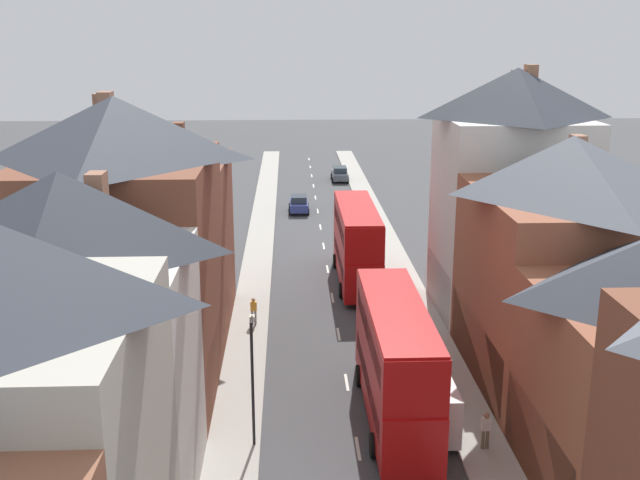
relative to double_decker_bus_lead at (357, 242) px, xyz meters
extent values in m
cube|color=#A8A399|center=(-6.89, 5.00, -2.75)|extent=(2.20, 104.00, 0.14)
cube|color=#A8A399|center=(3.31, 5.00, -2.75)|extent=(2.20, 104.00, 0.14)
cube|color=silver|center=(-1.79, -21.00, -2.81)|extent=(0.14, 1.80, 0.01)
cube|color=silver|center=(-1.79, -15.00, -2.81)|extent=(0.14, 1.80, 0.01)
cube|color=silver|center=(-1.79, -9.00, -2.81)|extent=(0.14, 1.80, 0.01)
cube|color=silver|center=(-1.79, -3.00, -2.81)|extent=(0.14, 1.80, 0.01)
cube|color=silver|center=(-1.79, 3.00, -2.81)|extent=(0.14, 1.80, 0.01)
cube|color=silver|center=(-1.79, 9.00, -2.81)|extent=(0.14, 1.80, 0.01)
cube|color=silver|center=(-1.79, 15.00, -2.81)|extent=(0.14, 1.80, 0.01)
cube|color=silver|center=(-1.79, 21.00, -2.81)|extent=(0.14, 1.80, 0.01)
cube|color=silver|center=(-1.79, 27.00, -2.81)|extent=(0.14, 1.80, 0.01)
cube|color=silver|center=(-1.79, 33.00, -2.81)|extent=(0.14, 1.80, 0.01)
cube|color=silver|center=(-1.79, 39.00, -2.81)|extent=(0.14, 1.80, 0.01)
cube|color=silver|center=(-1.79, 45.00, -2.81)|extent=(0.14, 1.80, 0.01)
cube|color=silver|center=(-1.79, 51.00, -2.81)|extent=(0.14, 1.80, 0.01)
cube|color=silver|center=(-11.99, -23.91, 1.84)|extent=(8.00, 7.03, 9.30)
cube|color=olive|center=(-8.05, -23.91, -1.22)|extent=(0.12, 6.47, 3.20)
pyramid|color=#383D47|center=(-11.99, -23.91, 7.90)|extent=(8.00, 7.03, 2.83)
cube|color=#99664C|center=(-11.05, -22.77, 8.47)|extent=(0.60, 0.90, 1.14)
cube|color=brown|center=(-11.99, -15.36, 2.75)|extent=(8.00, 10.08, 11.14)
cube|color=maroon|center=(-8.05, -15.36, -1.22)|extent=(0.12, 9.27, 3.20)
pyramid|color=#383D47|center=(-11.99, -15.36, 9.67)|extent=(8.00, 10.08, 2.69)
cube|color=#99664C|center=(-13.22, -12.34, 10.27)|extent=(0.60, 0.90, 1.21)
cube|color=#99664C|center=(-12.91, -12.78, 10.33)|extent=(0.60, 0.90, 1.32)
cube|color=brown|center=(-11.99, -6.42, 1.97)|extent=(8.00, 7.81, 9.58)
cube|color=maroon|center=(-8.05, -6.42, -1.22)|extent=(0.12, 7.19, 3.20)
pyramid|color=#383D47|center=(-11.99, -6.42, 7.84)|extent=(8.00, 7.81, 2.16)
cube|color=brown|center=(-10.52, -6.67, 8.35)|extent=(0.60, 0.90, 1.02)
cube|color=brown|center=(-13.14, -5.78, 8.53)|extent=(0.60, 0.90, 1.39)
cube|color=navy|center=(4.47, -24.22, -1.22)|extent=(0.12, 7.34, 3.20)
cube|color=#935138|center=(8.41, -14.89, 1.82)|extent=(8.00, 10.67, 9.27)
cube|color=olive|center=(4.47, -14.89, -1.22)|extent=(0.12, 9.82, 3.20)
pyramid|color=#565B66|center=(8.41, -14.89, 7.79)|extent=(8.00, 10.67, 2.68)
cube|color=#99664C|center=(9.29, -13.13, 8.35)|extent=(0.60, 0.90, 1.12)
cube|color=silver|center=(8.41, -5.80, 3.05)|extent=(8.00, 7.50, 11.74)
cube|color=black|center=(4.47, -5.80, -1.22)|extent=(0.12, 6.90, 3.20)
pyramid|color=#383D47|center=(8.41, -5.80, 10.32)|extent=(8.00, 7.50, 2.79)
cube|color=#99664C|center=(9.39, -4.99, 11.08)|extent=(0.60, 0.90, 1.53)
cube|color=#99664C|center=(8.76, -4.64, 10.91)|extent=(0.60, 0.90, 1.19)
cube|color=#B70F0F|center=(0.01, -0.02, -1.17)|extent=(2.44, 10.80, 2.50)
cube|color=#B70F0F|center=(0.01, -0.02, 1.23)|extent=(2.44, 10.58, 2.30)
cube|color=#B70F0F|center=(0.01, -0.02, 2.43)|extent=(2.39, 10.37, 0.10)
cube|color=#28333D|center=(0.01, 5.33, -0.97)|extent=(2.20, 0.10, 1.20)
cube|color=#28333D|center=(0.01, 5.33, 1.33)|extent=(2.20, 0.10, 1.10)
cube|color=#28333D|center=(-1.18, -0.02, -0.92)|extent=(0.06, 9.18, 0.90)
cube|color=#28333D|center=(-1.18, -0.02, 1.33)|extent=(0.06, 9.18, 0.90)
cube|color=yellow|center=(0.01, 5.33, 2.13)|extent=(1.34, 0.08, 0.32)
cylinder|color=black|center=(-1.21, 3.32, -2.32)|extent=(0.30, 1.00, 1.00)
cylinder|color=black|center=(1.23, 3.32, -2.32)|extent=(0.30, 1.00, 1.00)
cylinder|color=black|center=(-1.21, -2.99, -2.32)|extent=(0.30, 1.00, 1.00)
cylinder|color=black|center=(1.23, -2.99, -2.32)|extent=(0.30, 1.00, 1.00)
cube|color=#B70F0F|center=(0.01, -18.63, -1.17)|extent=(2.44, 10.80, 2.50)
cube|color=#B70F0F|center=(0.01, -18.63, 1.23)|extent=(2.44, 10.58, 2.30)
cube|color=#B70F0F|center=(0.01, -18.63, 2.43)|extent=(2.39, 10.37, 0.10)
cube|color=#28333D|center=(0.01, -13.28, -0.97)|extent=(2.20, 0.10, 1.20)
cube|color=#28333D|center=(0.01, -13.28, 1.33)|extent=(2.20, 0.10, 1.10)
cube|color=#28333D|center=(-1.18, -18.63, -0.92)|extent=(0.06, 9.18, 0.90)
cube|color=#28333D|center=(-1.18, -18.63, 1.33)|extent=(0.06, 9.18, 0.90)
cube|color=yellow|center=(0.01, -13.28, 2.13)|extent=(1.34, 0.08, 0.32)
cylinder|color=black|center=(-1.21, -15.28, -2.32)|extent=(0.30, 1.00, 1.00)
cylinder|color=black|center=(1.23, -15.28, -2.32)|extent=(0.30, 1.00, 1.00)
cylinder|color=black|center=(-1.21, -21.60, -2.32)|extent=(0.30, 1.00, 1.00)
cylinder|color=black|center=(1.23, -21.60, -2.32)|extent=(0.30, 1.00, 1.00)
cube|color=#236093|center=(1.31, -6.73, -2.12)|extent=(1.70, 3.80, 0.78)
cube|color=#28333D|center=(1.31, -6.92, -1.43)|extent=(1.46, 1.90, 0.60)
cylinder|color=black|center=(0.46, -5.55, -2.51)|extent=(0.20, 0.62, 0.62)
cylinder|color=black|center=(2.16, -5.55, -2.51)|extent=(0.20, 0.62, 0.62)
cylinder|color=black|center=(0.46, -7.91, -2.51)|extent=(0.20, 0.62, 0.62)
cylinder|color=black|center=(2.16, -7.91, -2.51)|extent=(0.20, 0.62, 0.62)
cube|color=navy|center=(-3.59, 20.68, -2.15)|extent=(1.70, 3.83, 0.71)
cube|color=#28333D|center=(-3.59, 20.49, -1.49)|extent=(1.46, 1.91, 0.60)
cylinder|color=black|center=(-4.44, 21.87, -2.51)|extent=(0.20, 0.62, 0.62)
cylinder|color=black|center=(-2.74, 21.87, -2.51)|extent=(0.20, 0.62, 0.62)
cylinder|color=black|center=(-4.44, 19.50, -2.51)|extent=(0.20, 0.62, 0.62)
cylinder|color=black|center=(-2.74, 19.50, -2.51)|extent=(0.20, 0.62, 0.62)
cube|color=#4C515B|center=(1.31, 35.92, -2.15)|extent=(1.70, 4.36, 0.72)
cube|color=#28333D|center=(1.31, 35.70, -1.49)|extent=(1.46, 2.18, 0.60)
cylinder|color=black|center=(0.46, 37.27, -2.51)|extent=(0.20, 0.62, 0.62)
cylinder|color=black|center=(2.16, 37.27, -2.51)|extent=(0.20, 0.62, 0.62)
cylinder|color=black|center=(0.46, 34.57, -2.51)|extent=(0.20, 0.62, 0.62)
cylinder|color=black|center=(2.16, 34.57, -2.51)|extent=(0.20, 0.62, 0.62)
cube|color=white|center=(1.31, -19.24, -1.46)|extent=(1.96, 5.20, 2.10)
cube|color=#28333D|center=(1.31, -16.69, -1.16)|extent=(1.76, 0.10, 0.90)
cylinder|color=black|center=(0.33, -17.68, -2.46)|extent=(0.24, 0.72, 0.72)
cylinder|color=black|center=(2.29, -17.68, -2.46)|extent=(0.24, 0.72, 0.72)
cylinder|color=black|center=(0.33, -20.80, -2.46)|extent=(0.24, 0.72, 0.72)
cylinder|color=black|center=(2.29, -20.80, -2.46)|extent=(0.24, 0.72, 0.72)
cylinder|color=brown|center=(3.24, -21.44, -2.26)|extent=(0.14, 0.14, 0.84)
cylinder|color=brown|center=(3.42, -21.44, -2.26)|extent=(0.14, 0.14, 0.84)
cube|color=silver|center=(3.33, -21.44, -1.57)|extent=(0.36, 0.22, 0.54)
sphere|color=#9E7051|center=(3.33, -21.44, -1.18)|extent=(0.22, 0.22, 0.22)
cylinder|color=#23232D|center=(2.67, -12.98, -2.26)|extent=(0.14, 0.14, 0.84)
cylinder|color=#23232D|center=(2.85, -12.98, -2.26)|extent=(0.14, 0.14, 0.84)
cube|color=#723384|center=(2.76, -12.98, -1.57)|extent=(0.36, 0.22, 0.54)
sphere|color=#9E7051|center=(2.76, -12.98, -1.18)|extent=(0.22, 0.22, 0.22)
cylinder|color=gray|center=(-6.70, -7.63, -2.26)|extent=(0.14, 0.14, 0.84)
cylinder|color=gray|center=(-6.52, -7.63, -2.26)|extent=(0.14, 0.14, 0.84)
cube|color=gold|center=(-6.61, -7.63, -1.57)|extent=(0.36, 0.22, 0.54)
sphere|color=tan|center=(-6.61, -7.63, -1.18)|extent=(0.22, 0.22, 0.22)
cylinder|color=black|center=(-6.04, -20.70, -0.07)|extent=(0.12, 0.12, 5.50)
cylinder|color=black|center=(-6.04, -20.25, 2.58)|extent=(0.08, 0.90, 0.08)
cube|color=beige|center=(-6.04, -19.80, 2.50)|extent=(0.20, 0.32, 0.20)
camera|label=1|loc=(-4.49, -48.10, 13.67)|focal=42.00mm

